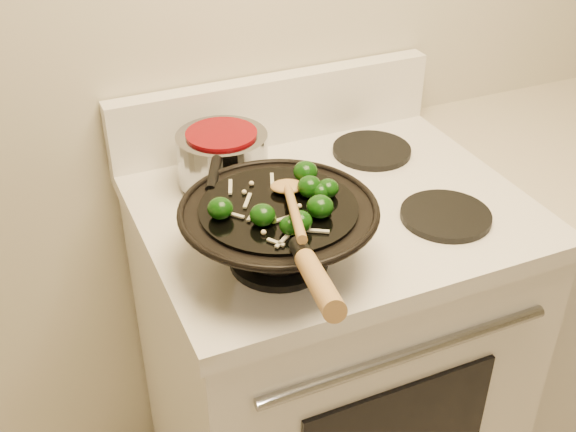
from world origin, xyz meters
name	(u,v)px	position (x,y,z in m)	size (l,w,h in m)	color
stove	(324,358)	(-0.19, 1.17, 0.47)	(0.78, 0.67, 1.08)	white
counter_unit	(566,277)	(0.58, 1.20, 0.46)	(0.77, 0.62, 0.91)	silver
wok	(279,230)	(-0.37, 1.02, 0.99)	(0.35, 0.58, 0.23)	black
stirfry	(294,200)	(-0.34, 1.01, 1.06)	(0.24, 0.23, 0.04)	#0B3408
wooden_spoon	(291,200)	(-0.35, 0.99, 1.07)	(0.13, 0.28, 0.08)	#AA7E43
saucepan	(223,157)	(-0.37, 1.32, 0.99)	(0.19, 0.29, 0.11)	gray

